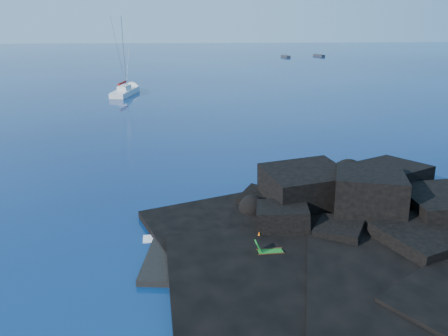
# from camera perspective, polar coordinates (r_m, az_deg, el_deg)

# --- Properties ---
(ground) EXTENTS (400.00, 400.00, 0.00)m
(ground) POSITION_cam_1_polar(r_m,az_deg,el_deg) (23.89, -10.67, -12.25)
(ground) COLOR #030D36
(ground) RESTS_ON ground
(headland) EXTENTS (24.00, 24.00, 3.60)m
(headland) POSITION_cam_1_polar(r_m,az_deg,el_deg) (28.08, 17.75, -7.84)
(headland) COLOR black
(headland) RESTS_ON ground
(beach) EXTENTS (9.08, 6.86, 0.70)m
(beach) POSITION_cam_1_polar(r_m,az_deg,el_deg) (24.15, 0.34, -11.50)
(beach) COLOR black
(beach) RESTS_ON ground
(surf_foam) EXTENTS (10.00, 8.00, 0.06)m
(surf_foam) POSITION_cam_1_polar(r_m,az_deg,el_deg) (28.13, 0.77, -6.79)
(surf_foam) COLOR white
(surf_foam) RESTS_ON ground
(sailboat) EXTENTS (4.44, 12.15, 12.48)m
(sailboat) POSITION_cam_1_polar(r_m,az_deg,el_deg) (75.44, -12.72, 9.35)
(sailboat) COLOR silver
(sailboat) RESTS_ON ground
(deck_chair) EXTENTS (1.49, 0.73, 1.00)m
(deck_chair) POSITION_cam_1_polar(r_m,az_deg,el_deg) (23.38, 6.09, -10.33)
(deck_chair) COLOR #187020
(deck_chair) RESTS_ON beach
(towel) EXTENTS (1.79, 1.02, 0.04)m
(towel) POSITION_cam_1_polar(r_m,az_deg,el_deg) (23.43, -4.51, -11.55)
(towel) COLOR white
(towel) RESTS_ON beach
(sunbather) EXTENTS (1.62, 0.58, 0.21)m
(sunbather) POSITION_cam_1_polar(r_m,az_deg,el_deg) (23.37, -4.52, -11.28)
(sunbather) COLOR tan
(sunbather) RESTS_ON towel
(marker_cone) EXTENTS (0.40, 0.40, 0.50)m
(marker_cone) POSITION_cam_1_polar(r_m,az_deg,el_deg) (25.04, 4.61, -8.80)
(marker_cone) COLOR orange
(marker_cone) RESTS_ON beach
(distant_boat_a) EXTENTS (2.40, 4.69, 0.60)m
(distant_boat_a) POSITION_cam_1_polar(r_m,az_deg,el_deg) (143.99, 8.04, 14.14)
(distant_boat_a) COLOR #28292E
(distant_boat_a) RESTS_ON ground
(distant_boat_b) EXTENTS (3.00, 4.72, 0.60)m
(distant_boat_b) POSITION_cam_1_polar(r_m,az_deg,el_deg) (149.04, 12.30, 14.06)
(distant_boat_b) COLOR #26262B
(distant_boat_b) RESTS_ON ground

